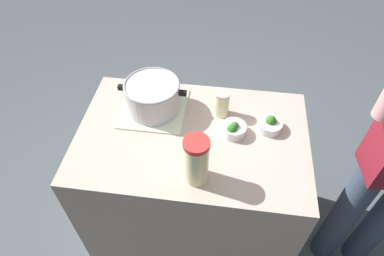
# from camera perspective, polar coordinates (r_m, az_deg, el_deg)

# --- Properties ---
(ground_plane) EXTENTS (8.00, 8.00, 0.00)m
(ground_plane) POSITION_cam_1_polar(r_m,az_deg,el_deg) (2.44, 0.00, -15.36)
(ground_plane) COLOR #4B5357
(counter_slab) EXTENTS (1.16, 0.76, 0.91)m
(counter_slab) POSITION_cam_1_polar(r_m,az_deg,el_deg) (2.05, 0.00, -9.57)
(counter_slab) COLOR tan
(counter_slab) RESTS_ON ground_plane
(dish_cloth) EXTENTS (0.34, 0.34, 0.01)m
(dish_cloth) POSITION_cam_1_polar(r_m,az_deg,el_deg) (1.82, -6.42, 3.34)
(dish_cloth) COLOR beige
(dish_cloth) RESTS_ON counter_slab
(cooking_pot) EXTENTS (0.36, 0.29, 0.16)m
(cooking_pot) POSITION_cam_1_polar(r_m,az_deg,el_deg) (1.76, -6.66, 5.43)
(cooking_pot) COLOR #B7B7BC
(cooking_pot) RESTS_ON dish_cloth
(lemonade_pitcher) EXTENTS (0.11, 0.11, 0.25)m
(lemonade_pitcher) POSITION_cam_1_polar(r_m,az_deg,el_deg) (1.43, 0.73, -5.53)
(lemonade_pitcher) COLOR beige
(lemonade_pitcher) RESTS_ON counter_slab
(mason_jar) EXTENTS (0.08, 0.08, 0.15)m
(mason_jar) POSITION_cam_1_polar(r_m,az_deg,el_deg) (1.74, 5.09, 4.15)
(mason_jar) COLOR beige
(mason_jar) RESTS_ON counter_slab
(broccoli_bowl_front) EXTENTS (0.13, 0.13, 0.08)m
(broccoli_bowl_front) POSITION_cam_1_polar(r_m,az_deg,el_deg) (1.73, 13.04, 0.66)
(broccoli_bowl_front) COLOR silver
(broccoli_bowl_front) RESTS_ON counter_slab
(broccoli_bowl_center) EXTENTS (0.12, 0.12, 0.08)m
(broccoli_bowl_center) POSITION_cam_1_polar(r_m,az_deg,el_deg) (1.68, 7.04, -0.18)
(broccoli_bowl_center) COLOR silver
(broccoli_bowl_center) RESTS_ON counter_slab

